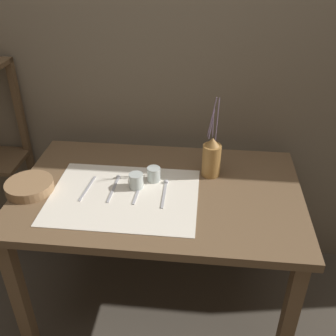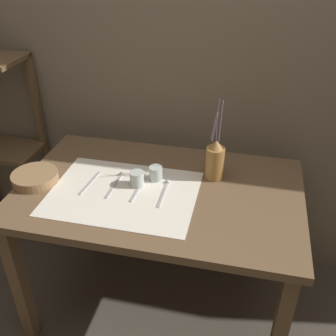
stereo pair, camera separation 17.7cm
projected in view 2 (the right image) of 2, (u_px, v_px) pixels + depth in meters
The scene contains 12 objects.
ground_plane at pixel (161, 300), 2.26m from camera, with size 12.00×12.00×0.00m, color #473F35.
stone_wall_back at pixel (182, 68), 2.07m from camera, with size 7.00×0.06×2.40m.
wooden_table at pixel (159, 205), 1.90m from camera, with size 1.33×0.84×0.79m.
linen_cloth at pixel (123, 193), 1.81m from camera, with size 0.67×0.50×0.00m.
pitcher_with_flowers at pixel (215, 161), 1.88m from camera, with size 0.09×0.09×0.42m.
wooden_bowl at pixel (35, 177), 1.89m from camera, with size 0.22×0.22×0.05m.
glass_tumbler_near at pixel (137, 178), 1.85m from camera, with size 0.07×0.07×0.07m.
glass_tumbler_far at pixel (156, 173), 1.89m from camera, with size 0.06×0.06×0.07m.
fork_inner at pixel (90, 183), 1.88m from camera, with size 0.03×0.20×0.00m.
spoon_outer at pixel (119, 179), 1.91m from camera, with size 0.02×0.22×0.02m.
knife_center at pixel (138, 189), 1.83m from camera, with size 0.02×0.20×0.00m.
spoon_inner at pixel (166, 187), 1.85m from camera, with size 0.02×0.22×0.02m.
Camera 2 is at (0.38, -1.47, 1.85)m, focal length 42.00 mm.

